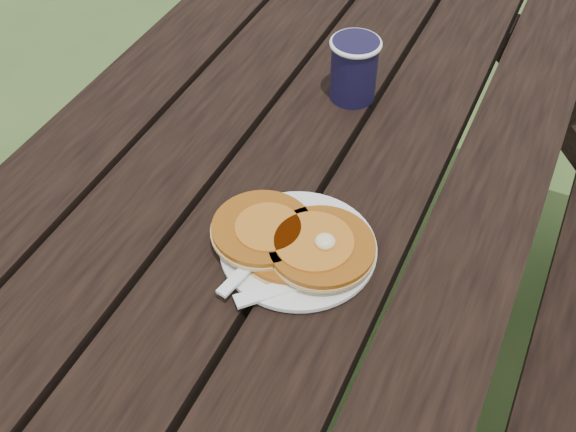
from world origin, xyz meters
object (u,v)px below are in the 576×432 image
at_px(picnic_table, 277,325).
at_px(coffee_cup, 354,66).
at_px(pancake_stack, 293,240).
at_px(plate, 298,249).

bearing_deg(picnic_table, coffee_cup, 80.92).
bearing_deg(pancake_stack, picnic_table, 125.10).
xyz_separation_m(picnic_table, pancake_stack, (0.09, -0.13, 0.41)).
bearing_deg(coffee_cup, pancake_stack, -81.27).
relative_size(picnic_table, pancake_stack, 8.20).
height_order(pancake_stack, coffee_cup, coffee_cup).
height_order(picnic_table, plate, plate).
bearing_deg(pancake_stack, coffee_cup, 98.73).
relative_size(plate, pancake_stack, 0.92).
bearing_deg(plate, pancake_stack, -145.91).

